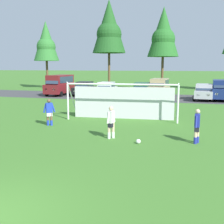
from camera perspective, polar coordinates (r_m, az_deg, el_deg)
name	(u,v)px	position (r m, az deg, el deg)	size (l,w,h in m)	color
ground_plane	(125,115)	(20.88, 2.57, -0.64)	(400.00, 400.00, 0.00)	#3D7028
parking_lot_strip	(149,97)	(33.09, 7.56, 3.00)	(52.00, 8.40, 0.01)	#3D3D3F
soccer_ball	(138,141)	(13.28, 5.39, -5.99)	(0.22, 0.22, 0.22)	white
soccer_goal	(123,100)	(19.13, 2.19, 2.36)	(7.55, 2.54, 2.57)	white
player_striker_near	(111,122)	(14.05, -0.20, -2.12)	(0.32, 0.72, 1.64)	beige
player_defender_far	(49,112)	(17.53, -12.67, -0.04)	(0.68, 0.46, 1.64)	brown
player_winger_left	(197,126)	(13.72, 16.93, -2.81)	(0.26, 0.73, 1.64)	beige
parked_car_slot_far_left	(60,84)	(35.76, -10.58, 5.54)	(2.32, 4.86, 2.52)	maroon
parked_car_slot_left	(84,88)	(34.91, -5.66, 4.80)	(2.15, 4.26, 1.72)	black
parked_car_slot_center_left	(106,89)	(33.75, -1.18, 4.68)	(2.12, 4.24, 1.72)	silver
parked_car_slot_center	(142,90)	(32.91, 6.12, 4.51)	(2.06, 4.21, 1.72)	#194C2D
parked_car_slot_center_right	(159,87)	(33.72, 9.62, 4.96)	(2.37, 4.72, 2.16)	tan
parked_car_slot_right	(204,92)	(31.58, 18.23, 3.90)	(2.25, 4.31, 1.72)	#B2B2BC
parked_car_slot_far_right	(221,90)	(32.08, 21.40, 4.23)	(2.32, 4.69, 2.16)	navy
tree_left_edge	(46,42)	(47.63, -13.30, 13.63)	(4.02, 4.02, 10.73)	brown
tree_mid_left	(109,28)	(44.05, -0.61, 16.71)	(5.05, 5.05, 13.47)	brown
tree_center_back	(163,34)	(41.97, 10.44, 15.45)	(4.46, 4.46, 11.91)	brown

